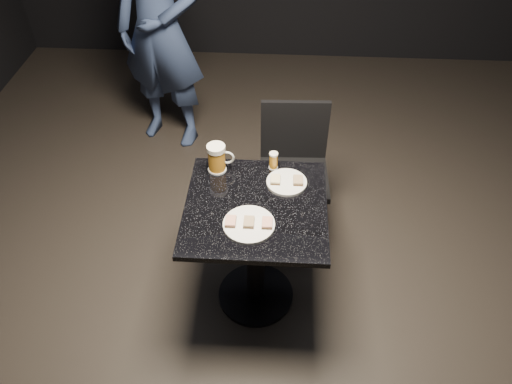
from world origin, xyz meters
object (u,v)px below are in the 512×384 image
(plate_large, at_px, (249,224))
(beer_mug, at_px, (217,158))
(chair, at_px, (294,164))
(beer_tumbler, at_px, (273,161))
(plate_small, at_px, (287,182))
(patron, at_px, (160,30))
(table, at_px, (256,238))

(plate_large, height_order, beer_mug, beer_mug)
(beer_mug, xyz_separation_m, chair, (0.41, 0.37, -0.33))
(beer_mug, bearing_deg, beer_tumbler, 6.55)
(beer_tumbler, bearing_deg, plate_large, -103.11)
(plate_small, bearing_deg, patron, 123.51)
(beer_tumbler, bearing_deg, chair, 70.30)
(plate_large, bearing_deg, table, 80.17)
(chair, bearing_deg, table, -107.39)
(plate_small, height_order, beer_mug, beer_mug)
(patron, bearing_deg, table, -47.51)
(plate_small, distance_m, patron, 1.68)
(plate_large, xyz_separation_m, beer_tumbler, (0.10, 0.43, 0.04))
(beer_mug, height_order, beer_tumbler, beer_mug)
(plate_small, xyz_separation_m, patron, (-0.92, 1.39, 0.15))
(table, bearing_deg, patron, 116.33)
(table, height_order, beer_tumbler, beer_tumbler)
(plate_large, relative_size, beer_tumbler, 2.51)
(table, bearing_deg, chair, 72.61)
(plate_small, bearing_deg, beer_tumbler, 121.23)
(table, distance_m, beer_mug, 0.47)
(plate_large, height_order, beer_tumbler, beer_tumbler)
(plate_large, height_order, chair, chair)
(table, bearing_deg, plate_small, 48.91)
(plate_large, relative_size, plate_small, 1.18)
(patron, relative_size, beer_tumbler, 18.57)
(chair, bearing_deg, beer_tumbler, -109.70)
(table, xyz_separation_m, beer_tumbler, (0.08, 0.29, 0.29))
(beer_tumbler, bearing_deg, patron, 123.72)
(plate_small, distance_m, beer_tumbler, 0.15)
(plate_large, distance_m, plate_small, 0.35)
(patron, distance_m, beer_tumbler, 1.53)
(table, height_order, beer_mug, beer_mug)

